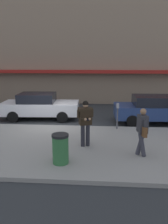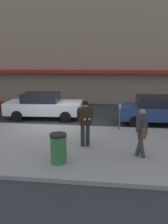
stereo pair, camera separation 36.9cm
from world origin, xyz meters
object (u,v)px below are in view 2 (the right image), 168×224
(trash_bin, at_px, (58,148))
(man_texting_on_phone, at_px, (85,119))
(parked_sedan_mid, at_px, (44,105))
(parking_meter, at_px, (120,113))
(pedestrian_with_bag, at_px, (142,130))
(parked_sedan_far, at_px, (159,110))

(trash_bin, bearing_deg, man_texting_on_phone, 65.21)
(parked_sedan_mid, xyz_separation_m, parking_meter, (4.44, -2.16, 0.18))
(parking_meter, xyz_separation_m, trash_bin, (-2.10, -3.86, -0.34))
(man_texting_on_phone, bearing_deg, trash_bin, -114.79)
(man_texting_on_phone, relative_size, parking_meter, 1.42)
(parking_meter, bearing_deg, parked_sedan_mid, 154.04)
(man_texting_on_phone, bearing_deg, pedestrian_with_bag, -20.51)
(parking_meter, bearing_deg, trash_bin, -118.51)
(parked_sedan_mid, bearing_deg, parking_meter, -25.96)
(parked_sedan_mid, distance_m, man_texting_on_phone, 5.45)
(pedestrian_with_bag, bearing_deg, parking_meter, 101.16)
(parked_sedan_mid, relative_size, trash_bin, 4.69)
(trash_bin, bearing_deg, parked_sedan_far, 52.43)
(pedestrian_with_bag, xyz_separation_m, parking_meter, (-0.61, 3.10, -0.14))
(man_texting_on_phone, xyz_separation_m, pedestrian_with_bag, (2.01, -0.75, -0.14))
(man_texting_on_phone, height_order, trash_bin, man_texting_on_phone)
(parked_sedan_mid, bearing_deg, man_texting_on_phone, -56.01)
(parking_meter, bearing_deg, parked_sedan_far, 38.00)
(man_texting_on_phone, relative_size, pedestrian_with_bag, 1.06)
(parked_sedan_mid, distance_m, pedestrian_with_bag, 7.30)
(man_texting_on_phone, bearing_deg, parking_meter, 59.22)
(parking_meter, distance_m, trash_bin, 4.41)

